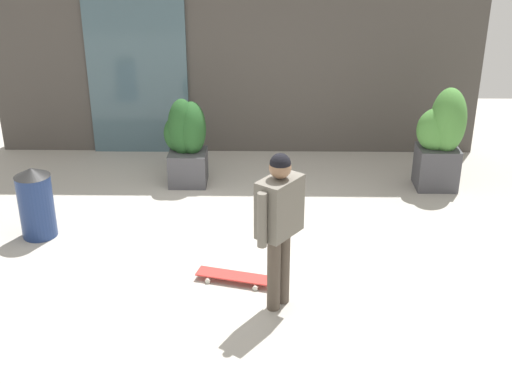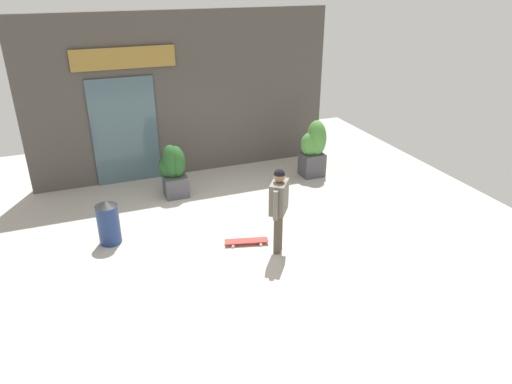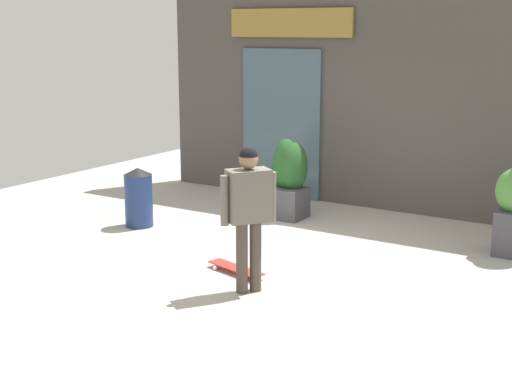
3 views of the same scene
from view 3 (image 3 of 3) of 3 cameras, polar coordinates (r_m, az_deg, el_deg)
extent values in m
plane|color=#B2ADA3|center=(9.32, 0.20, -5.00)|extent=(12.00, 12.00, 0.00)
cube|color=#4C4742|center=(11.76, 8.62, 8.23)|extent=(7.32, 0.25, 3.88)
cube|color=#47606B|center=(12.36, 1.98, 5.38)|extent=(1.49, 0.06, 2.50)
cube|color=olive|center=(12.16, 2.67, 13.12)|extent=(2.26, 0.05, 0.46)
cylinder|color=#4C4238|center=(7.94, -1.12, -5.16)|extent=(0.13, 0.13, 0.80)
cylinder|color=#4C4238|center=(8.00, -0.04, -5.03)|extent=(0.13, 0.13, 0.80)
cube|color=#6B665B|center=(7.79, -0.59, -0.28)|extent=(0.48, 0.52, 0.57)
cylinder|color=#6B665B|center=(7.70, -2.48, -0.68)|extent=(0.09, 0.09, 0.54)
cylinder|color=#6B665B|center=(7.89, 1.26, -0.33)|extent=(0.09, 0.09, 0.54)
sphere|color=#997051|center=(7.71, -0.59, 2.57)|extent=(0.21, 0.21, 0.21)
sphere|color=black|center=(7.70, -0.59, 2.84)|extent=(0.20, 0.20, 0.20)
cube|color=red|center=(8.65, -1.60, -5.97)|extent=(0.83, 0.39, 0.02)
cylinder|color=silver|center=(8.78, -3.24, -5.97)|extent=(0.06, 0.04, 0.05)
cylinder|color=silver|center=(8.91, -2.21, -5.68)|extent=(0.06, 0.04, 0.05)
cylinder|color=silver|center=(8.41, -0.95, -6.81)|extent=(0.06, 0.04, 0.05)
cylinder|color=silver|center=(8.55, 0.09, -6.49)|extent=(0.06, 0.04, 0.05)
cube|color=#47474C|center=(11.08, 2.52, -0.86)|extent=(0.52, 0.49, 0.47)
ellipsoid|color=#235123|center=(11.02, 2.38, 2.13)|extent=(0.39, 0.42, 0.80)
ellipsoid|color=#235123|center=(11.12, 2.32, 1.64)|extent=(0.44, 0.41, 0.54)
ellipsoid|color=#235123|center=(10.98, 2.99, 1.98)|extent=(0.39, 0.51, 0.75)
cylinder|color=navy|center=(10.71, -9.19, -0.67)|extent=(0.41, 0.41, 0.77)
cone|color=black|center=(10.62, -9.27, 1.61)|extent=(0.41, 0.41, 0.10)
camera|label=1|loc=(4.41, -51.47, 21.16)|focal=47.46mm
camera|label=2|loc=(7.44, -64.67, 20.18)|focal=33.37mm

